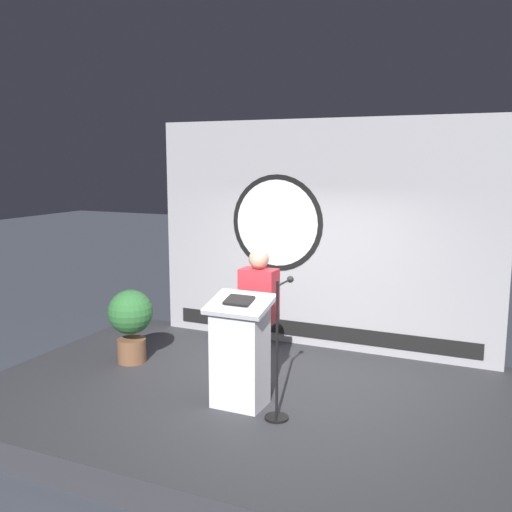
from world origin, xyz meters
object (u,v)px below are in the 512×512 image
Objects in this scene: podium at (240,353)px; potted_plant at (131,319)px; microphone_stand at (279,371)px; speaker_person at (259,319)px.

podium is 1.26× the size of potted_plant.
speaker_person is at bearing 129.26° from microphone_stand.
podium is at bearing 167.81° from microphone_stand.
speaker_person is (-0.00, 0.48, 0.24)m from podium.
microphone_stand is at bearing -17.31° from potted_plant.
potted_plant is (-1.83, 0.61, -0.01)m from podium.
podium reaches higher than potted_plant.
speaker_person is 1.84m from potted_plant.
podium is 0.49m from microphone_stand.
speaker_person reaches higher than podium.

